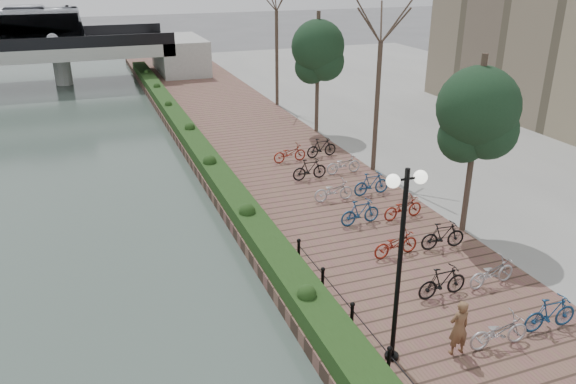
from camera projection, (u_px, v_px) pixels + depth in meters
promenade at (285, 174)px, 27.24m from camera, size 8.00×75.00×0.50m
inland_pavement at (545, 140)px, 32.39m from camera, size 24.00×75.00×0.50m
hedge at (204, 156)px, 28.10m from camera, size 1.10×56.00×0.60m
lamppost at (403, 228)px, 12.88m from camera, size 1.02×0.32×5.12m
pedestrian at (459, 328)px, 14.16m from camera, size 0.57×0.38×1.55m
bicycle_parking at (381, 210)px, 21.56m from camera, size 2.40×17.32×1.00m
street_trees at (416, 123)px, 23.04m from camera, size 3.20×37.12×6.80m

